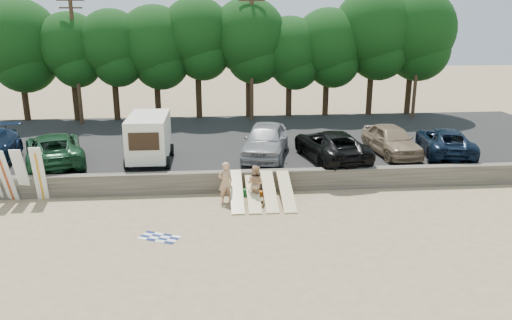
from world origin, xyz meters
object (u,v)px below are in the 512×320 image
object	(u,v)px
car_2	(266,140)
car_4	(391,140)
box_trailer	(149,136)
beachgoer_a	(225,182)
car_3	(331,145)
car_5	(445,141)
beachgoer_b	(255,184)
car_1	(54,148)
cooler	(245,192)

from	to	relation	value
car_2	car_4	distance (m)	6.89
box_trailer	beachgoer_a	xyz separation A→B (m)	(3.78, -4.25, -1.14)
car_3	car_5	xyz separation A→B (m)	(6.45, 0.48, -0.06)
beachgoer_b	car_2	bearing A→B (deg)	-71.67
car_1	beachgoer_b	distance (m)	10.94
car_1	beachgoer_a	world-z (taller)	car_1
car_5	beachgoer_a	distance (m)	12.87
beachgoer_a	car_4	bearing A→B (deg)	-168.84
box_trailer	car_2	size ratio (longest dim) A/B	0.73
box_trailer	car_2	distance (m)	6.12
car_1	car_2	bearing A→B (deg)	163.14
car_2	car_3	xyz separation A→B (m)	(3.35, -0.89, -0.12)
car_4	car_5	xyz separation A→B (m)	(2.92, -0.27, -0.08)
beachgoer_b	car_4	bearing A→B (deg)	-119.32
box_trailer	car_4	distance (m)	12.99
car_2	car_3	bearing A→B (deg)	-1.46
car_2	beachgoer_a	xyz separation A→B (m)	(-2.30, -4.77, -0.68)
car_1	box_trailer	bearing A→B (deg)	159.30
car_5	cooler	bearing A→B (deg)	30.40
beachgoer_a	beachgoer_b	world-z (taller)	beachgoer_a
box_trailer	car_4	world-z (taller)	box_trailer
car_3	beachgoer_b	xyz separation A→B (m)	(-4.33, -3.98, -0.64)
box_trailer	car_4	xyz separation A→B (m)	(12.97, 0.38, -0.56)
box_trailer	beachgoer_b	world-z (taller)	box_trailer
car_1	car_2	size ratio (longest dim) A/B	1.08
car_2	beachgoer_b	xyz separation A→B (m)	(-0.98, -4.87, -0.76)
car_4	car_5	distance (m)	2.93
box_trailer	car_2	xyz separation A→B (m)	(6.08, 0.53, -0.47)
car_2	car_5	world-z (taller)	car_2
beachgoer_a	cooler	world-z (taller)	beachgoer_a
car_4	beachgoer_b	world-z (taller)	car_4
car_4	cooler	distance (m)	9.27
car_1	cooler	distance (m)	10.31
car_4	car_2	bearing A→B (deg)	173.35
car_3	car_4	world-z (taller)	car_4
car_2	beachgoer_b	distance (m)	5.03
car_3	beachgoer_b	world-z (taller)	car_3
car_2	cooler	world-z (taller)	car_2
car_2	car_5	bearing A→B (deg)	10.99
box_trailer	beachgoer_a	bearing A→B (deg)	-48.12
car_2	car_3	distance (m)	3.47
cooler	beachgoer_a	bearing A→B (deg)	-122.21
car_3	beachgoer_a	size ratio (longest dim) A/B	3.05
beachgoer_b	cooler	distance (m)	1.14
car_5	cooler	size ratio (longest dim) A/B	13.86
car_3	beachgoer_a	bearing A→B (deg)	25.46
car_3	box_trailer	bearing A→B (deg)	-11.24
car_5	box_trailer	bearing A→B (deg)	12.74
car_2	car_4	size ratio (longest dim) A/B	1.12
car_2	car_4	bearing A→B (deg)	12.19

